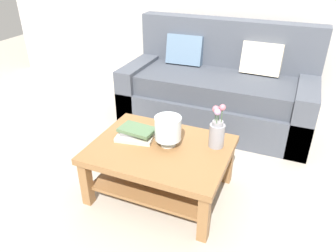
{
  "coord_description": "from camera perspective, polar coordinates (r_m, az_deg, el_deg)",
  "views": [
    {
      "loc": [
        0.82,
        -2.2,
        1.73
      ],
      "look_at": [
        -0.02,
        -0.21,
        0.52
      ],
      "focal_mm": 34.52,
      "sensor_mm": 36.0,
      "label": 1
    }
  ],
  "objects": [
    {
      "name": "ground_plane",
      "position": [
        2.91,
        1.91,
        -7.17
      ],
      "size": [
        10.0,
        10.0,
        0.0
      ],
      "primitive_type": "plane",
      "color": "#ADA393"
    },
    {
      "name": "couch",
      "position": [
        3.56,
        8.82,
        6.3
      ],
      "size": [
        1.97,
        0.9,
        1.06
      ],
      "color": "#474C56",
      "rests_on": "ground"
    },
    {
      "name": "coffee_table",
      "position": [
        2.47,
        -1.34,
        -5.91
      ],
      "size": [
        1.02,
        0.78,
        0.42
      ],
      "color": "olive",
      "rests_on": "ground"
    },
    {
      "name": "book_stack_main",
      "position": [
        2.51,
        -5.64,
        -1.26
      ],
      "size": [
        0.31,
        0.24,
        0.09
      ],
      "color": "beige",
      "rests_on": "coffee_table"
    },
    {
      "name": "glass_hurricane_vase",
      "position": [
        2.36,
        -0.0,
        -0.49
      ],
      "size": [
        0.2,
        0.2,
        0.23
      ],
      "color": "silver",
      "rests_on": "coffee_table"
    },
    {
      "name": "flower_pitcher",
      "position": [
        2.38,
        8.65,
        -0.94
      ],
      "size": [
        0.11,
        0.11,
        0.35
      ],
      "color": "gray",
      "rests_on": "coffee_table"
    }
  ]
}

